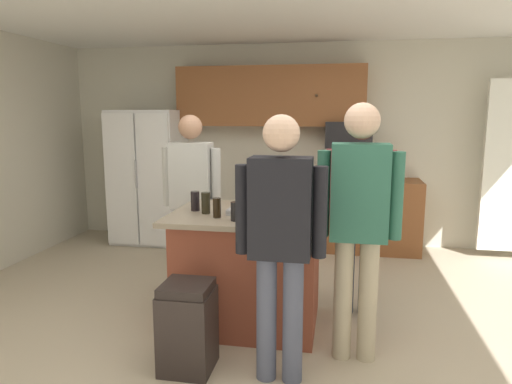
{
  "coord_description": "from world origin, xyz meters",
  "views": [
    {
      "loc": [
        0.52,
        -3.35,
        1.72
      ],
      "look_at": [
        -0.19,
        0.48,
        1.05
      ],
      "focal_mm": 32.39,
      "sensor_mm": 36.0,
      "label": 1
    }
  ],
  "objects_px": {
    "glass_short_whisky": "(236,211)",
    "microwave_over_range": "(349,135)",
    "person_guest_left": "(192,191)",
    "glass_stout_tall": "(206,203)",
    "trash_bin": "(188,327)",
    "person_host_foreground": "(359,215)",
    "person_elder_center": "(360,200)",
    "tumbler_amber": "(299,204)",
    "glass_pilsner": "(217,208)",
    "kitchen_island": "(249,268)",
    "refrigerator": "(149,177)",
    "serving_tray": "(257,210)",
    "person_guest_right": "(280,232)",
    "glass_dark_ale": "(195,201)"
  },
  "relations": [
    {
      "from": "microwave_over_range",
      "to": "glass_stout_tall",
      "type": "xyz_separation_m",
      "value": [
        -1.12,
        -2.42,
        -0.43
      ]
    },
    {
      "from": "person_guest_right",
      "to": "glass_stout_tall",
      "type": "bearing_deg",
      "value": 20.81
    },
    {
      "from": "person_guest_left",
      "to": "serving_tray",
      "type": "bearing_deg",
      "value": 2.39
    },
    {
      "from": "person_guest_left",
      "to": "glass_stout_tall",
      "type": "bearing_deg",
      "value": -22.14
    },
    {
      "from": "serving_tray",
      "to": "tumbler_amber",
      "type": "bearing_deg",
      "value": 10.64
    },
    {
      "from": "serving_tray",
      "to": "glass_short_whisky",
      "type": "bearing_deg",
      "value": -110.16
    },
    {
      "from": "kitchen_island",
      "to": "person_elder_center",
      "type": "distance_m",
      "value": 1.08
    },
    {
      "from": "trash_bin",
      "to": "glass_pilsner",
      "type": "bearing_deg",
      "value": 83.15
    },
    {
      "from": "glass_stout_tall",
      "to": "glass_short_whisky",
      "type": "xyz_separation_m",
      "value": [
        0.29,
        -0.2,
        -0.01
      ]
    },
    {
      "from": "person_guest_right",
      "to": "person_host_foreground",
      "type": "height_order",
      "value": "person_host_foreground"
    },
    {
      "from": "tumbler_amber",
      "to": "person_guest_left",
      "type": "bearing_deg",
      "value": 153.25
    },
    {
      "from": "person_guest_right",
      "to": "glass_stout_tall",
      "type": "relative_size",
      "value": 10.17
    },
    {
      "from": "person_guest_left",
      "to": "glass_pilsner",
      "type": "bearing_deg",
      "value": -18.65
    },
    {
      "from": "refrigerator",
      "to": "person_host_foreground",
      "type": "relative_size",
      "value": 0.98
    },
    {
      "from": "person_guest_right",
      "to": "tumbler_amber",
      "type": "height_order",
      "value": "person_guest_right"
    },
    {
      "from": "refrigerator",
      "to": "person_guest_right",
      "type": "xyz_separation_m",
      "value": [
        2.16,
        -2.98,
        0.12
      ]
    },
    {
      "from": "microwave_over_range",
      "to": "kitchen_island",
      "type": "relative_size",
      "value": 0.46
    },
    {
      "from": "person_elder_center",
      "to": "tumbler_amber",
      "type": "height_order",
      "value": "person_elder_center"
    },
    {
      "from": "tumbler_amber",
      "to": "serving_tray",
      "type": "height_order",
      "value": "tumbler_amber"
    },
    {
      "from": "person_guest_left",
      "to": "serving_tray",
      "type": "distance_m",
      "value": 0.95
    },
    {
      "from": "person_guest_left",
      "to": "tumbler_amber",
      "type": "xyz_separation_m",
      "value": [
        1.07,
        -0.54,
        0.02
      ]
    },
    {
      "from": "glass_dark_ale",
      "to": "person_guest_left",
      "type": "bearing_deg",
      "value": 110.72
    },
    {
      "from": "person_elder_center",
      "to": "kitchen_island",
      "type": "bearing_deg",
      "value": 0.0
    },
    {
      "from": "refrigerator",
      "to": "glass_stout_tall",
      "type": "distance_m",
      "value": 2.74
    },
    {
      "from": "glass_stout_tall",
      "to": "trash_bin",
      "type": "height_order",
      "value": "glass_stout_tall"
    },
    {
      "from": "person_host_foreground",
      "to": "tumbler_amber",
      "type": "xyz_separation_m",
      "value": [
        -0.44,
        0.47,
        -0.04
      ]
    },
    {
      "from": "trash_bin",
      "to": "person_host_foreground",
      "type": "bearing_deg",
      "value": 17.46
    },
    {
      "from": "glass_short_whisky",
      "to": "microwave_over_range",
      "type": "bearing_deg",
      "value": 72.33
    },
    {
      "from": "glass_short_whisky",
      "to": "glass_dark_ale",
      "type": "xyz_separation_m",
      "value": [
        -0.4,
        0.28,
        0.01
      ]
    },
    {
      "from": "glass_dark_ale",
      "to": "trash_bin",
      "type": "distance_m",
      "value": 1.05
    },
    {
      "from": "person_guest_right",
      "to": "glass_short_whisky",
      "type": "height_order",
      "value": "person_guest_right"
    },
    {
      "from": "person_host_foreground",
      "to": "glass_dark_ale",
      "type": "distance_m",
      "value": 1.34
    },
    {
      "from": "person_guest_right",
      "to": "tumbler_amber",
      "type": "relative_size",
      "value": 11.93
    },
    {
      "from": "glass_stout_tall",
      "to": "tumbler_amber",
      "type": "distance_m",
      "value": 0.74
    },
    {
      "from": "kitchen_island",
      "to": "glass_dark_ale",
      "type": "xyz_separation_m",
      "value": [
        -0.44,
        -0.01,
        0.54
      ]
    },
    {
      "from": "glass_pilsner",
      "to": "tumbler_amber",
      "type": "relative_size",
      "value": 1.05
    },
    {
      "from": "glass_pilsner",
      "to": "tumbler_amber",
      "type": "distance_m",
      "value": 0.66
    },
    {
      "from": "person_guest_left",
      "to": "person_host_foreground",
      "type": "bearing_deg",
      "value": 7.71
    },
    {
      "from": "person_guest_right",
      "to": "glass_dark_ale",
      "type": "height_order",
      "value": "person_guest_right"
    },
    {
      "from": "kitchen_island",
      "to": "tumbler_amber",
      "type": "height_order",
      "value": "tumbler_amber"
    },
    {
      "from": "person_guest_left",
      "to": "glass_pilsner",
      "type": "height_order",
      "value": "person_guest_left"
    },
    {
      "from": "person_host_foreground",
      "to": "glass_stout_tall",
      "type": "height_order",
      "value": "person_host_foreground"
    },
    {
      "from": "serving_tray",
      "to": "person_elder_center",
      "type": "bearing_deg",
      "value": 24.17
    },
    {
      "from": "person_host_foreground",
      "to": "trash_bin",
      "type": "relative_size",
      "value": 2.93
    },
    {
      "from": "glass_pilsner",
      "to": "tumbler_amber",
      "type": "xyz_separation_m",
      "value": [
        0.6,
        0.28,
        -0.0
      ]
    },
    {
      "from": "glass_stout_tall",
      "to": "glass_pilsner",
      "type": "xyz_separation_m",
      "value": [
        0.12,
        -0.12,
        -0.01
      ]
    },
    {
      "from": "person_guest_right",
      "to": "person_host_foreground",
      "type": "bearing_deg",
      "value": -77.77
    },
    {
      "from": "microwave_over_range",
      "to": "glass_short_whisky",
      "type": "relative_size",
      "value": 4.0
    },
    {
      "from": "microwave_over_range",
      "to": "glass_short_whisky",
      "type": "xyz_separation_m",
      "value": [
        -0.83,
        -2.62,
        -0.44
      ]
    },
    {
      "from": "refrigerator",
      "to": "person_guest_left",
      "type": "xyz_separation_m",
      "value": [
        1.13,
        -1.61,
        0.11
      ]
    }
  ]
}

